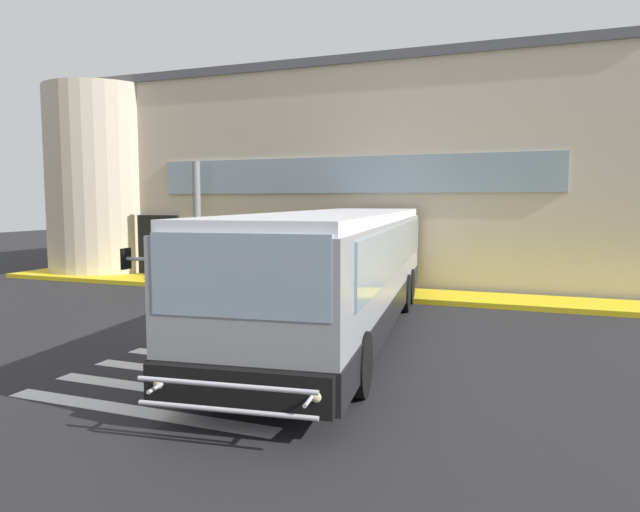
{
  "coord_description": "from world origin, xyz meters",
  "views": [
    {
      "loc": [
        7.24,
        -12.4,
        2.94
      ],
      "look_at": [
        1.84,
        1.67,
        1.5
      ],
      "focal_mm": 32.41,
      "sensor_mm": 36.0,
      "label": 1
    }
  ],
  "objects_px": {
    "bus_main_foreground": "(339,273)",
    "safety_bollard_yellow": "(388,288)",
    "passenger_near_column": "(201,256)",
    "entry_support_column": "(197,220)",
    "passenger_by_doorway": "(229,254)"
  },
  "relations": [
    {
      "from": "safety_bollard_yellow",
      "to": "entry_support_column",
      "type": "bearing_deg",
      "value": 166.55
    },
    {
      "from": "passenger_by_doorway",
      "to": "entry_support_column",
      "type": "bearing_deg",
      "value": 164.45
    },
    {
      "from": "passenger_near_column",
      "to": "bus_main_foreground",
      "type": "bearing_deg",
      "value": -35.54
    },
    {
      "from": "entry_support_column",
      "to": "bus_main_foreground",
      "type": "xyz_separation_m",
      "value": [
        7.4,
        -5.75,
        -0.91
      ]
    },
    {
      "from": "entry_support_column",
      "to": "passenger_by_doorway",
      "type": "relative_size",
      "value": 2.5
    },
    {
      "from": "passenger_near_column",
      "to": "safety_bollard_yellow",
      "type": "height_order",
      "value": "passenger_near_column"
    },
    {
      "from": "entry_support_column",
      "to": "passenger_by_doorway",
      "type": "distance_m",
      "value": 1.96
    },
    {
      "from": "bus_main_foreground",
      "to": "safety_bollard_yellow",
      "type": "height_order",
      "value": "bus_main_foreground"
    },
    {
      "from": "entry_support_column",
      "to": "passenger_by_doorway",
      "type": "bearing_deg",
      "value": -15.55
    },
    {
      "from": "bus_main_foreground",
      "to": "entry_support_column",
      "type": "bearing_deg",
      "value": 142.15
    },
    {
      "from": "passenger_near_column",
      "to": "passenger_by_doorway",
      "type": "bearing_deg",
      "value": 39.03
    },
    {
      "from": "entry_support_column",
      "to": "bus_main_foreground",
      "type": "relative_size",
      "value": 0.33
    },
    {
      "from": "entry_support_column",
      "to": "bus_main_foreground",
      "type": "bearing_deg",
      "value": -37.85
    },
    {
      "from": "passenger_near_column",
      "to": "safety_bollard_yellow",
      "type": "relative_size",
      "value": 1.86
    },
    {
      "from": "bus_main_foreground",
      "to": "passenger_near_column",
      "type": "relative_size",
      "value": 7.53
    }
  ]
}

